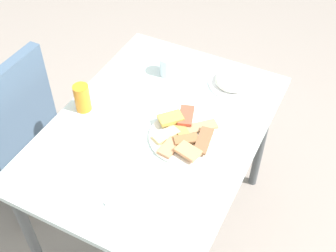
{
  "coord_description": "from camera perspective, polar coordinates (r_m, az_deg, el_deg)",
  "views": [
    {
      "loc": [
        -1.09,
        -0.6,
        2.0
      ],
      "look_at": [
        -0.0,
        -0.05,
        0.77
      ],
      "focal_mm": 46.78,
      "sensor_mm": 36.0,
      "label": 1
    }
  ],
  "objects": [
    {
      "name": "ground_plane",
      "position": [
        2.35,
        -1.2,
        -12.81
      ],
      "size": [
        6.0,
        6.0,
        0.0
      ],
      "primitive_type": "plane",
      "color": "gray"
    },
    {
      "name": "fork",
      "position": [
        1.57,
        -5.47,
        -8.01
      ],
      "size": [
        0.19,
        0.09,
        0.0
      ],
      "primitive_type": "cube",
      "rotation": [
        0.0,
        0.0,
        -0.35
      ],
      "color": "silver",
      "rests_on": "paper_napkin"
    },
    {
      "name": "spoon",
      "position": [
        1.58,
        -6.6,
        -7.52
      ],
      "size": [
        0.17,
        0.06,
        0.0
      ],
      "primitive_type": "cube",
      "rotation": [
        0.0,
        0.0,
        -0.28
      ],
      "color": "silver",
      "rests_on": "paper_napkin"
    },
    {
      "name": "pide_platter",
      "position": [
        1.72,
        2.22,
        -1.22
      ],
      "size": [
        0.3,
        0.3,
        0.05
      ],
      "color": "white",
      "rests_on": "dining_table"
    },
    {
      "name": "paper_napkin",
      "position": [
        1.58,
        -6.03,
        -7.85
      ],
      "size": [
        0.2,
        0.2,
        0.0
      ],
      "primitive_type": "cube",
      "rotation": [
        0.0,
        0.0,
        0.34
      ],
      "color": "white",
      "rests_on": "dining_table"
    },
    {
      "name": "dining_chair",
      "position": [
        2.21,
        -20.16,
        -0.24
      ],
      "size": [
        0.42,
        0.43,
        0.91
      ],
      "color": "#475C75",
      "rests_on": "ground_plane"
    },
    {
      "name": "dining_table",
      "position": [
        1.83,
        -1.5,
        -2.0
      ],
      "size": [
        1.1,
        0.81,
        0.74
      ],
      "color": "white",
      "rests_on": "ground_plane"
    },
    {
      "name": "salad_plate_greens",
      "position": [
        1.97,
        8.47,
        5.8
      ],
      "size": [
        0.23,
        0.23,
        0.06
      ],
      "color": "white",
      "rests_on": "dining_table"
    },
    {
      "name": "drinking_glass",
      "position": [
        2.0,
        0.04,
        7.85
      ],
      "size": [
        0.08,
        0.08,
        0.09
      ],
      "primitive_type": "cylinder",
      "color": "silver",
      "rests_on": "dining_table"
    },
    {
      "name": "soda_can",
      "position": [
        1.84,
        -11.11,
        3.62
      ],
      "size": [
        0.09,
        0.09,
        0.12
      ],
      "primitive_type": "cylinder",
      "rotation": [
        0.0,
        0.0,
        2.12
      ],
      "color": "orange",
      "rests_on": "dining_table"
    }
  ]
}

